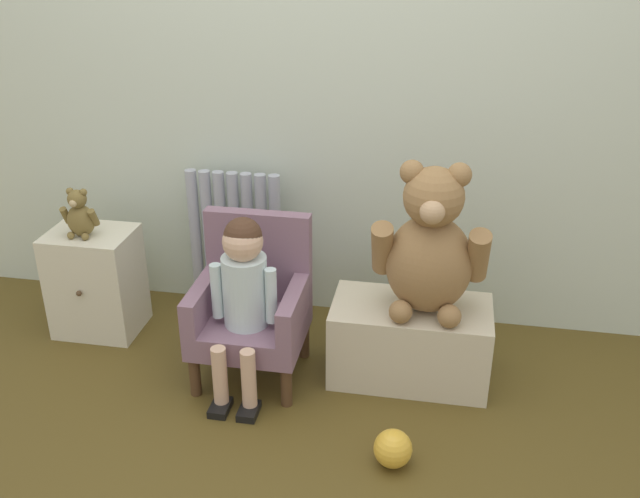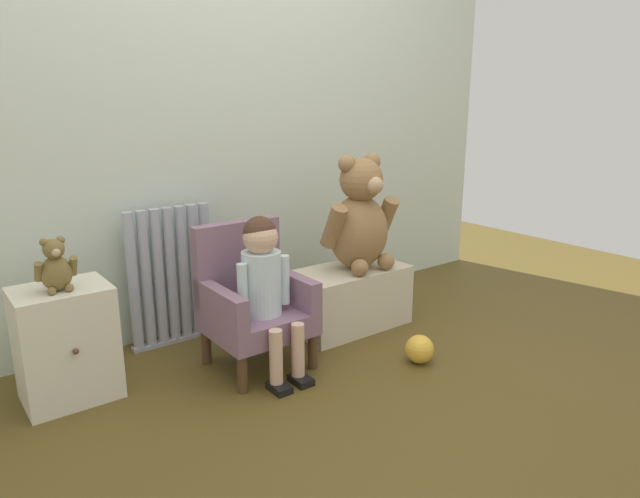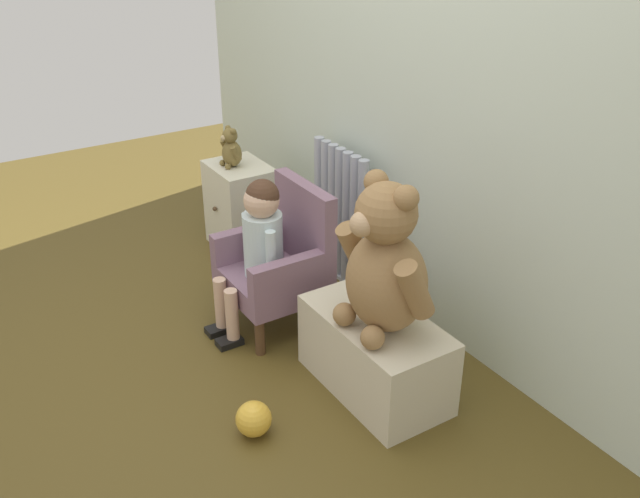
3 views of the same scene
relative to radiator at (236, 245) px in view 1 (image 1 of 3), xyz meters
name	(u,v)px [view 1 (image 1 of 3)]	position (x,y,z in m)	size (l,w,h in m)	color
ground_plane	(266,461)	(0.38, -0.96, -0.34)	(6.00, 6.00, 0.00)	#524119
back_wall	(323,46)	(0.38, 0.12, 0.86)	(3.80, 0.05, 2.40)	silver
radiator	(236,245)	(0.00, 0.00, 0.00)	(0.43, 0.05, 0.68)	#A4A9B9
small_dresser	(96,282)	(-0.56, -0.26, -0.10)	(0.36, 0.30, 0.47)	beige
child_armchair	(252,304)	(0.19, -0.43, -0.04)	(0.42, 0.40, 0.64)	slate
child_figure	(243,283)	(0.19, -0.54, 0.11)	(0.25, 0.35, 0.70)	silver
low_bench	(410,341)	(0.81, -0.37, -0.18)	(0.61, 0.33, 0.32)	beige
large_teddy_bear	(430,248)	(0.87, -0.39, 0.24)	(0.43, 0.30, 0.59)	olive
small_teddy_bear	(80,215)	(-0.57, -0.29, 0.22)	(0.15, 0.11, 0.21)	brown
toy_ball	(393,449)	(0.80, -0.90, -0.27)	(0.13, 0.13, 0.13)	gold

